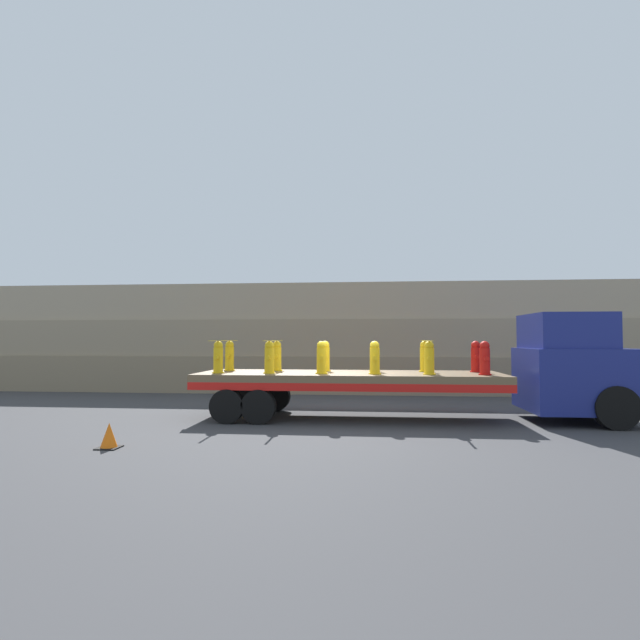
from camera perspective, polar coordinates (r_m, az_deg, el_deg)
ground_plane at (r=13.95m, az=3.33°, el=-11.15°), size 120.00×120.00×0.00m
rock_cliff at (r=21.07m, az=4.12°, el=-2.06°), size 60.00×3.30×4.44m
truck_cab at (r=14.83m, az=27.38°, el=-4.89°), size 2.64×2.56×2.84m
flatbed_trailer at (r=13.85m, az=1.29°, el=-6.99°), size 8.25×2.59×1.25m
fire_hydrant_yellow_near_0 at (r=13.84m, az=-11.55°, el=-4.22°), size 0.32×0.50×0.87m
fire_hydrant_yellow_far_0 at (r=14.89m, az=-10.30°, el=-4.08°), size 0.32×0.50×0.87m
fire_hydrant_yellow_near_1 at (r=13.50m, az=-5.81°, el=-4.30°), size 0.32×0.50×0.87m
fire_hydrant_yellow_far_1 at (r=14.57m, az=-4.95°, el=-4.15°), size 0.32×0.50×0.87m
fire_hydrant_yellow_near_2 at (r=13.29m, az=0.18°, el=-4.35°), size 0.32×0.50×0.87m
fire_hydrant_yellow_far_2 at (r=14.38m, az=0.59°, el=-4.18°), size 0.32×0.50×0.87m
fire_hydrant_yellow_near_3 at (r=13.23m, az=6.28°, el=-4.34°), size 0.32×0.50×0.87m
fire_hydrant_yellow_far_3 at (r=14.32m, az=6.23°, el=-4.18°), size 0.32×0.50×0.87m
fire_hydrant_yellow_near_4 at (r=13.32m, az=12.37°, el=-4.29°), size 0.32×0.50×0.87m
fire_hydrant_yellow_far_4 at (r=14.41m, az=11.86°, el=-4.13°), size 0.32×0.50×0.87m
fire_hydrant_red_near_5 at (r=13.55m, az=18.32°, el=-4.19°), size 0.32×0.50×0.87m
fire_hydrant_red_far_5 at (r=14.63m, az=17.37°, el=-4.05°), size 0.32×0.50×0.87m
cargo_strap_rear at (r=14.36m, az=-10.89°, el=-2.34°), size 0.05×2.69×0.01m
cargo_strap_middle at (r=14.02m, az=-5.36°, el=-2.37°), size 0.05×2.69×0.01m
cargo_strap_front at (r=13.85m, az=12.09°, el=-2.33°), size 0.05×2.69×0.01m
traffic_cone at (r=11.01m, az=-22.97°, el=-12.09°), size 0.42×0.42×0.51m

